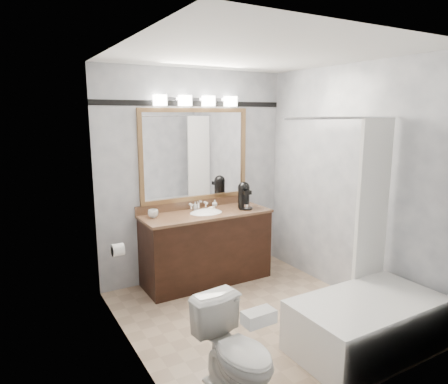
{
  "coord_description": "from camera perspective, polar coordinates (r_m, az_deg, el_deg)",
  "views": [
    {
      "loc": [
        -2.08,
        -3.01,
        1.99
      ],
      "look_at": [
        -0.14,
        0.35,
        1.22
      ],
      "focal_mm": 32.0,
      "sensor_mm": 36.0,
      "label": 1
    }
  ],
  "objects": [
    {
      "name": "room",
      "position": [
        3.73,
        4.57,
        -0.27
      ],
      "size": [
        2.42,
        2.62,
        2.52
      ],
      "color": "tan",
      "rests_on": "ground"
    },
    {
      "name": "vanity",
      "position": [
        4.79,
        -2.55,
        -7.67
      ],
      "size": [
        1.53,
        0.58,
        0.97
      ],
      "color": "black",
      "rests_on": "ground"
    },
    {
      "name": "mirror",
      "position": [
        4.8,
        -4.13,
        5.3
      ],
      "size": [
        1.4,
        0.04,
        1.1
      ],
      "color": "#976F44",
      "rests_on": "room"
    },
    {
      "name": "vanity_light_bar",
      "position": [
        4.72,
        -3.94,
        12.91
      ],
      "size": [
        1.02,
        0.14,
        0.12
      ],
      "color": "silver",
      "rests_on": "room"
    },
    {
      "name": "accent_stripe",
      "position": [
        4.78,
        -4.29,
        12.48
      ],
      "size": [
        2.4,
        0.01,
        0.06
      ],
      "primitive_type": "cube",
      "color": "black",
      "rests_on": "room"
    },
    {
      "name": "bathtub",
      "position": [
        3.78,
        19.74,
        -16.37
      ],
      "size": [
        1.3,
        0.75,
        1.96
      ],
      "color": "white",
      "rests_on": "ground"
    },
    {
      "name": "tp_roll",
      "position": [
        4.01,
        -14.93,
        -7.98
      ],
      "size": [
        0.11,
        0.12,
        0.12
      ],
      "primitive_type": "cylinder",
      "rotation": [
        0.0,
        1.57,
        0.0
      ],
      "color": "white",
      "rests_on": "room"
    },
    {
      "name": "toilet",
      "position": [
        3.02,
        1.8,
        -21.79
      ],
      "size": [
        0.46,
        0.71,
        0.69
      ],
      "primitive_type": "imported",
      "rotation": [
        0.0,
        0.0,
        0.11
      ],
      "color": "white",
      "rests_on": "ground"
    },
    {
      "name": "tissue_box",
      "position": [
        2.64,
        5.0,
        -17.38
      ],
      "size": [
        0.21,
        0.12,
        0.09
      ],
      "primitive_type": "cube",
      "rotation": [
        0.0,
        0.0,
        0.02
      ],
      "color": "white",
      "rests_on": "toilet"
    },
    {
      "name": "coffee_maker",
      "position": [
        4.84,
        2.87,
        -0.4
      ],
      "size": [
        0.17,
        0.21,
        0.33
      ],
      "rotation": [
        0.0,
        0.0,
        -0.11
      ],
      "color": "black",
      "rests_on": "vanity"
    },
    {
      "name": "cup_left",
      "position": [
        4.51,
        -10.1,
        -3.05
      ],
      "size": [
        0.15,
        0.15,
        0.09
      ],
      "primitive_type": "imported",
      "rotation": [
        0.0,
        0.0,
        -0.39
      ],
      "color": "white",
      "rests_on": "vanity"
    },
    {
      "name": "soap_bottle_a",
      "position": [
        4.83,
        -4.15,
        -1.93
      ],
      "size": [
        0.04,
        0.04,
        0.09
      ],
      "primitive_type": "imported",
      "rotation": [
        0.0,
        0.0,
        0.06
      ],
      "color": "white",
      "rests_on": "vanity"
    },
    {
      "name": "soap_bottle_b",
      "position": [
        4.95,
        -1.34,
        -1.62
      ],
      "size": [
        0.09,
        0.09,
        0.09
      ],
      "primitive_type": "imported",
      "rotation": [
        0.0,
        0.0,
        0.35
      ],
      "color": "white",
      "rests_on": "vanity"
    },
    {
      "name": "soap_bar",
      "position": [
        4.83,
        -1.78,
        -2.3
      ],
      "size": [
        0.09,
        0.08,
        0.03
      ],
      "primitive_type": "cube",
      "rotation": [
        0.0,
        0.0,
        0.44
      ],
      "color": "beige",
      "rests_on": "vanity"
    }
  ]
}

